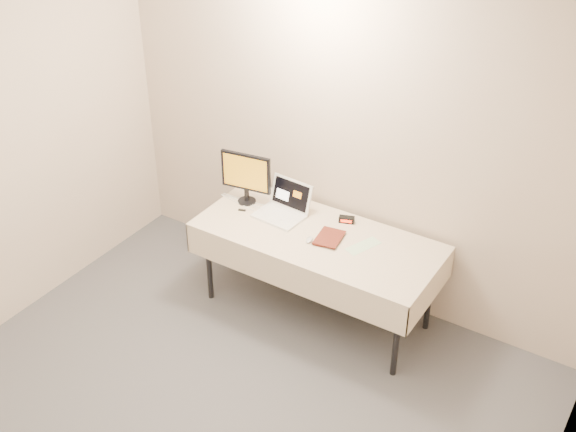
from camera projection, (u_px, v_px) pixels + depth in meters
The scene contains 9 objects.
back_wall at pixel (350, 138), 5.37m from camera, with size 4.00×0.10×2.70m, color beige.
table at pixel (317, 242), 5.41m from camera, with size 1.86×0.81×0.74m.
laptop at pixel (284, 207), 5.60m from camera, with size 0.39×0.36×0.25m.
monitor at pixel (246, 174), 5.65m from camera, with size 0.42×0.17×0.43m.
book at pixel (318, 223), 5.30m from camera, with size 0.18×0.02×0.25m, color maroon.
alarm_clock at pixel (347, 220), 5.52m from camera, with size 0.13×0.09×0.05m.
clicker at pixel (309, 240), 5.31m from camera, with size 0.04×0.09×0.02m, color silver.
paper_form at pixel (363, 246), 5.26m from camera, with size 0.11×0.28×0.00m, color #C2ECBC.
usb_dongle at pixel (242, 210), 5.67m from camera, with size 0.06×0.02×0.01m, color black.
Camera 1 is at (2.20, -1.84, 3.75)m, focal length 45.00 mm.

